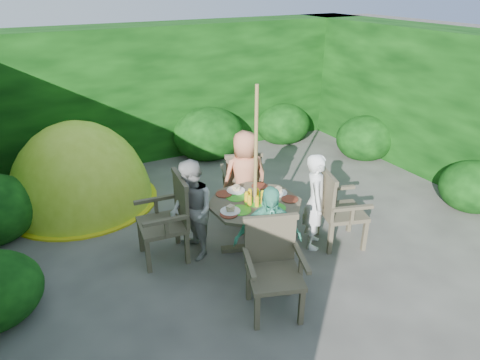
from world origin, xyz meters
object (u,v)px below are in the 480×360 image
child_back (245,177)px  child_right (316,201)px  garden_chair_back (242,180)px  garden_chair_front (273,265)px  dome_tent (84,202)px  child_front (268,240)px  child_left (192,210)px  garden_chair_right (336,207)px  patio_table (255,210)px  garden_chair_left (169,218)px  parasol_pole (255,174)px

child_back → child_right: bearing=125.0°
garden_chair_back → garden_chair_front: bearing=89.0°
garden_chair_back → dome_tent: size_ratio=0.36×
child_right → child_front: child_front is taller
child_back → child_left: bearing=35.0°
child_right → dome_tent: bearing=78.5°
garden_chair_right → patio_table: bearing=87.9°
child_front → dome_tent: size_ratio=0.49×
garden_chair_left → child_back: 1.34m
dome_tent → child_left: bearing=-52.6°
garden_chair_right → child_front: 1.35m
garden_chair_left → garden_chair_front: garden_chair_left is taller
child_left → dome_tent: bearing=-154.2°
garden_chair_right → dome_tent: dome_tent is taller
garden_chair_right → dome_tent: (-2.79, 2.80, -0.55)m
parasol_pole → garden_chair_right: 1.22m
child_left → garden_chair_front: bearing=17.0°
garden_chair_back → child_back: child_back is taller
garden_chair_right → child_right: size_ratio=0.78×
child_right → child_front: size_ratio=1.00×
child_front → child_left: bearing=133.8°
child_left → child_front: (0.48, -1.02, 0.00)m
garden_chair_right → child_left: size_ratio=0.78×
child_back → dome_tent: 2.73m
garden_chair_left → child_front: 1.37m
child_right → child_front: (-1.02, -0.48, 0.00)m
garden_chair_back → garden_chair_front: garden_chair_front is taller
parasol_pole → patio_table: bearing=-7.1°
garden_chair_right → dome_tent: size_ratio=0.38×
garden_chair_back → child_left: child_left is taller
garden_chair_right → garden_chair_left: 2.18m
dome_tent → parasol_pole: bearing=-41.8°
garden_chair_front → patio_table: bearing=88.7°
parasol_pole → garden_chair_back: 1.25m
dome_tent → patio_table: bearing=-41.7°
parasol_pole → child_right: (0.75, -0.27, -0.45)m
garden_chair_back → garden_chair_right: bearing=133.8°
garden_chair_right → garden_chair_front: size_ratio=1.02×
patio_table → garden_chair_right: bearing=-20.1°
child_right → child_back: (-0.48, 1.02, 0.03)m
garden_chair_front → child_front: 0.32m
garden_chair_back → child_right: size_ratio=0.72×
garden_chair_right → garden_chair_front: (-1.40, -0.65, -0.01)m
parasol_pole → child_front: size_ratio=1.67×
garden_chair_back → dome_tent: dome_tent is taller
garden_chair_back → dome_tent: 2.60m
patio_table → garden_chair_left: garden_chair_left is taller
garden_chair_right → child_right: bearing=87.5°
parasol_pole → child_back: 0.90m
child_front → child_back: bearing=88.8°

